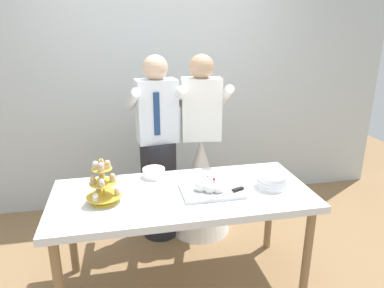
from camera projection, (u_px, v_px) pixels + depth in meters
The scene contains 9 objects.
ground_plane at pixel (183, 283), 2.69m from camera, with size 8.00×8.00×0.00m, color olive.
rear_wall at pixel (156, 70), 3.61m from camera, with size 5.20×0.10×2.90m, color silver.
dessert_table at pixel (183, 202), 2.47m from camera, with size 1.80×0.80×0.78m.
cupcake_stand at pixel (103, 185), 2.27m from camera, with size 0.23×0.23×0.31m.
main_cake_tray at pixel (211, 187), 2.44m from camera, with size 0.43×0.32×0.12m.
plate_stack at pixel (272, 181), 2.51m from camera, with size 0.22×0.21×0.10m.
round_cake at pixel (154, 174), 2.66m from camera, with size 0.24×0.24×0.08m.
person_groom at pixel (158, 160), 3.12m from camera, with size 0.51×0.54×1.66m.
person_bride at pixel (201, 173), 3.25m from camera, with size 0.56×0.56×1.66m.
Camera 1 is at (-0.39, -2.18, 1.87)m, focal length 32.84 mm.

